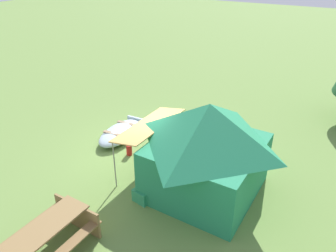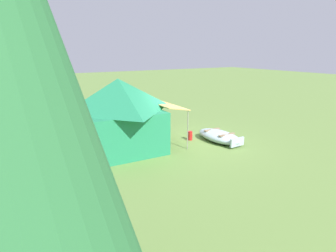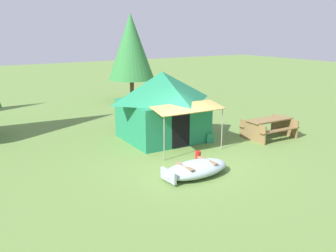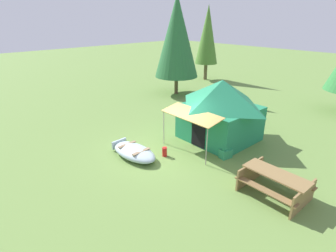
{
  "view_description": "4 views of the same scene",
  "coord_description": "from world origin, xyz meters",
  "px_view_note": "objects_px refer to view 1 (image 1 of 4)",
  "views": [
    {
      "loc": [
        7.66,
        5.46,
        6.05
      ],
      "look_at": [
        -0.24,
        0.91,
        1.19
      ],
      "focal_mm": 34.57,
      "sensor_mm": 36.0,
      "label": 1
    },
    {
      "loc": [
        -9.07,
        6.36,
        3.71
      ],
      "look_at": [
        0.04,
        0.95,
        0.85
      ],
      "focal_mm": 30.04,
      "sensor_mm": 36.0,
      "label": 2
    },
    {
      "loc": [
        -6.77,
        -9.69,
        4.29
      ],
      "look_at": [
        -0.09,
        0.98,
        1.02
      ],
      "focal_mm": 39.7,
      "sensor_mm": 36.0,
      "label": 3
    },
    {
      "loc": [
        7.38,
        -6.65,
        5.24
      ],
      "look_at": [
        -0.43,
        0.54,
        0.85
      ],
      "focal_mm": 28.62,
      "sensor_mm": 36.0,
      "label": 4
    }
  ],
  "objects_px": {
    "beached_rowboat": "(121,132)",
    "fuel_can": "(129,150)",
    "canvas_cabin_tent": "(207,148)",
    "cooler_box": "(142,196)",
    "picnic_table": "(48,236)"
  },
  "relations": [
    {
      "from": "beached_rowboat",
      "to": "cooler_box",
      "type": "distance_m",
      "value": 3.64
    },
    {
      "from": "canvas_cabin_tent",
      "to": "cooler_box",
      "type": "bearing_deg",
      "value": -43.95
    },
    {
      "from": "canvas_cabin_tent",
      "to": "fuel_can",
      "type": "xyz_separation_m",
      "value": [
        -0.41,
        -2.97,
        -1.22
      ]
    },
    {
      "from": "canvas_cabin_tent",
      "to": "cooler_box",
      "type": "relative_size",
      "value": 8.28
    },
    {
      "from": "fuel_can",
      "to": "beached_rowboat",
      "type": "bearing_deg",
      "value": -129.74
    },
    {
      "from": "picnic_table",
      "to": "canvas_cabin_tent",
      "type": "bearing_deg",
      "value": 150.54
    },
    {
      "from": "beached_rowboat",
      "to": "picnic_table",
      "type": "distance_m",
      "value": 5.29
    },
    {
      "from": "fuel_can",
      "to": "canvas_cabin_tent",
      "type": "bearing_deg",
      "value": 82.07
    },
    {
      "from": "beached_rowboat",
      "to": "canvas_cabin_tent",
      "type": "bearing_deg",
      "value": 73.01
    },
    {
      "from": "canvas_cabin_tent",
      "to": "picnic_table",
      "type": "xyz_separation_m",
      "value": [
        3.79,
        -2.14,
        -0.92
      ]
    },
    {
      "from": "beached_rowboat",
      "to": "fuel_can",
      "type": "distance_m",
      "value": 1.22
    },
    {
      "from": "beached_rowboat",
      "to": "canvas_cabin_tent",
      "type": "xyz_separation_m",
      "value": [
        1.19,
        3.91,
        1.18
      ]
    },
    {
      "from": "beached_rowboat",
      "to": "picnic_table",
      "type": "height_order",
      "value": "picnic_table"
    },
    {
      "from": "picnic_table",
      "to": "fuel_can",
      "type": "distance_m",
      "value": 4.29
    },
    {
      "from": "canvas_cabin_tent",
      "to": "fuel_can",
      "type": "distance_m",
      "value": 3.24
    }
  ]
}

